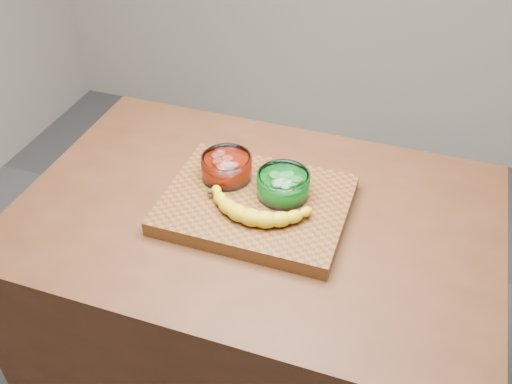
% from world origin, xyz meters
% --- Properties ---
extents(counter, '(1.20, 0.80, 0.90)m').
position_xyz_m(counter, '(0.00, 0.00, 0.45)').
color(counter, '#512C18').
rests_on(counter, ground).
extents(cutting_board, '(0.45, 0.35, 0.04)m').
position_xyz_m(cutting_board, '(0.00, 0.00, 0.92)').
color(cutting_board, brown).
rests_on(cutting_board, counter).
extents(bowl_red, '(0.13, 0.13, 0.06)m').
position_xyz_m(bowl_red, '(-0.10, 0.06, 0.97)').
color(bowl_red, white).
rests_on(bowl_red, cutting_board).
extents(bowl_green, '(0.13, 0.13, 0.06)m').
position_xyz_m(bowl_green, '(0.06, 0.04, 0.97)').
color(bowl_green, white).
rests_on(bowl_green, cutting_board).
extents(banana, '(0.29, 0.13, 0.04)m').
position_xyz_m(banana, '(0.02, -0.06, 0.96)').
color(banana, gold).
rests_on(banana, cutting_board).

